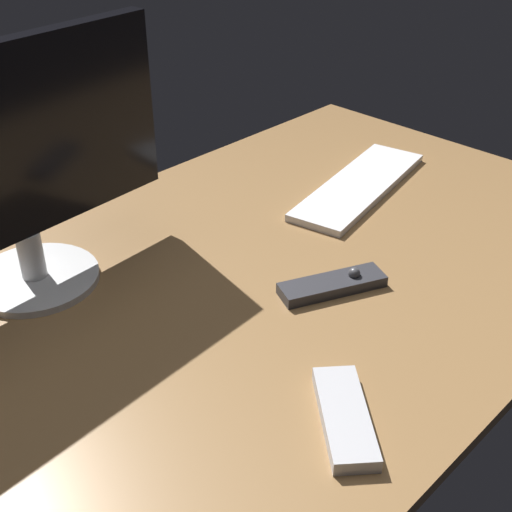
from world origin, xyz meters
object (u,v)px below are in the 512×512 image
media_remote (333,284)px  tv_remote (345,417)px  monitor (12,162)px  keyboard (359,186)px

media_remote → tv_remote: bearing=-113.7°
media_remote → monitor: bearing=156.1°
keyboard → tv_remote: bearing=-155.9°
media_remote → tv_remote: size_ratio=1.08×
keyboard → tv_remote: size_ratio=2.39×
monitor → keyboard: (61.72, -17.08, -19.92)cm
media_remote → tv_remote: media_remote is taller
keyboard → monitor: bearing=153.2°
monitor → media_remote: size_ratio=2.97×
media_remote → tv_remote: 28.21cm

